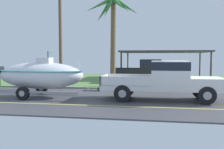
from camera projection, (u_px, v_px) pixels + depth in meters
name	position (u px, v px, depth m)	size (l,w,h in m)	color
ground	(178.00, 84.00, 20.38)	(36.00, 22.00, 0.11)	#424247
pickup_truck_towing	(169.00, 79.00, 12.38)	(5.91, 2.01, 1.90)	silver
boat_on_trailer	(41.00, 75.00, 13.47)	(5.75, 2.37, 2.38)	gray
parked_pickup_background	(150.00, 70.00, 20.50)	(5.63, 2.14, 1.91)	black
carport_awning	(164.00, 52.00, 24.35)	(7.95, 5.91, 2.66)	#4C4238
palm_tree_near_right	(113.00, 17.00, 17.77)	(3.71, 2.85, 6.41)	brown
utility_pole	(60.00, 22.00, 18.19)	(0.24, 1.80, 8.81)	brown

